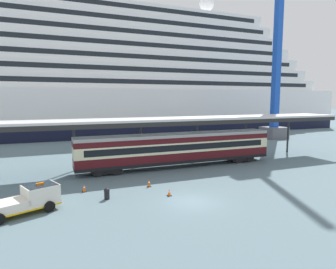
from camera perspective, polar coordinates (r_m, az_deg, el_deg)
The scene contains 10 objects.
ground_plane at distance 24.08m, azimuth 4.72°, elevation -13.03°, with size 400.00×400.00×0.00m, color slate.
cruise_ship at distance 76.19m, azimuth -21.15°, elevation 10.10°, with size 146.56×31.87×37.58m.
platform_canopy at distance 35.26m, azimuth 1.79°, elevation 2.85°, with size 47.40×5.12×5.97m.
train_carriage at distance 35.28m, azimuth 2.04°, elevation -2.69°, with size 24.42×2.81×4.11m.
service_truck at distance 23.95m, azimuth -25.82°, elevation -11.34°, with size 5.58×3.83×2.02m.
traffic_cone_near at distance 25.31m, azimuth 0.25°, elevation -11.30°, with size 0.36×0.36×0.60m.
traffic_cone_mid at distance 27.33m, azimuth -16.13°, elevation -10.04°, with size 0.36×0.36×0.74m.
traffic_cone_far at distance 27.82m, azimuth -3.75°, elevation -9.44°, with size 0.36×0.36×0.77m.
dockside_crane at distance 65.74m, azimuth 20.83°, elevation 14.53°, with size 11.03×4.40×55.69m.
quay_bollard at distance 24.93m, azimuth -11.92°, elevation -11.20°, with size 0.48×0.48×0.96m.
Camera 1 is at (-10.20, -20.21, 8.22)m, focal length 31.06 mm.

